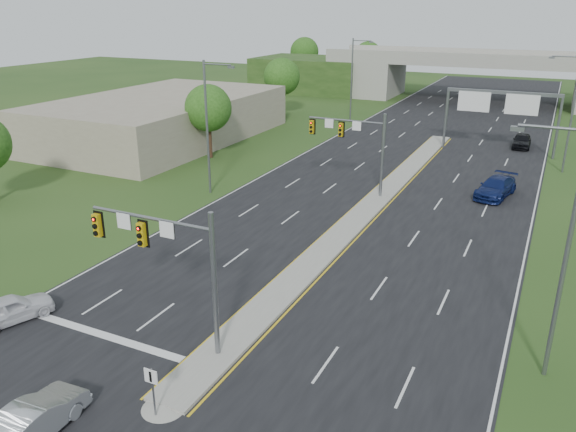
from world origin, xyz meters
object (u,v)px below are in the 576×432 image
Objects in this scene: keep_right_sign at (152,385)px; sign_gantry at (500,105)px; car_far_c at (522,141)px; car_silver at (34,420)px; signal_mast_far at (356,139)px; car_white at (10,309)px; overpass at (481,80)px; car_far_b at (496,187)px; signal_mast_near at (169,253)px.

keep_right_sign is 0.19× the size of sign_gantry.
sign_gantry is at bearing -122.40° from car_far_c.
keep_right_sign is at bearing -97.70° from sign_gantry.
signal_mast_far is at bearing -95.39° from car_silver.
signal_mast_far is at bearing -87.27° from car_white.
signal_mast_far is at bearing -92.35° from overpass.
sign_gantry is 0.14× the size of overpass.
sign_gantry is 2.09× the size of car_far_b.
car_far_c is at bearing -105.99° from car_silver.
car_far_c is (2.42, 4.01, -4.43)m from sign_gantry.
overpass is at bearing 110.73° from car_far_b.
car_far_b is at bearing 75.83° from keep_right_sign.
sign_gantry is 53.35m from car_silver.
signal_mast_near is at bearing -104.36° from car_far_c.
signal_mast_far is at bearing 90.00° from signal_mast_near.
sign_gantry is 35.75m from overpass.
car_far_b is at bearing -92.86° from car_far_c.
overpass is 32.49m from car_far_c.
signal_mast_far is 29.71m from keep_right_sign.
car_far_c is at bearing -90.83° from car_white.
car_white is 54.75m from car_far_c.
car_white is (-11.00, 2.53, -0.79)m from keep_right_sign.
car_far_c is at bearing 76.94° from signal_mast_near.
keep_right_sign is (2.26, -4.45, -3.21)m from signal_mast_near.
car_far_c reaches higher than car_white.
signal_mast_near is at bearing -101.25° from sign_gantry.
car_far_b is (8.57, -50.57, -2.73)m from overpass.
overpass reaches higher than signal_mast_far.
overpass is (2.26, 55.07, -1.17)m from signal_mast_far.
signal_mast_near reaches higher than car_silver.
car_silver is 0.80× the size of car_far_b.
keep_right_sign is at bearing -90.00° from overpass.
signal_mast_near is 45.88m from sign_gantry.
sign_gantry is at bearing -104.37° from car_silver.
keep_right_sign is at bearing -85.61° from signal_mast_far.
overpass is 82.78m from car_white.
signal_mast_far is 32.48m from car_silver.
overpass is (0.00, 84.53, 2.04)m from keep_right_sign.
signal_mast_far reaches higher than car_far_c.
overpass is at bearing 87.65° from signal_mast_far.
signal_mast_near reaches higher than car_far_b.
overpass is 17.27× the size of car_far_c.
overpass reaches higher than sign_gantry.
keep_right_sign is 50.04m from sign_gantry.
car_far_b is 19.50m from car_far_c.
car_far_b is at bearing 22.59° from signal_mast_far.
keep_right_sign is 0.47× the size of car_far_c.
keep_right_sign is 54.23m from car_far_c.
signal_mast_far is 1.51× the size of car_far_c.
car_white is at bearing -107.98° from signal_mast_far.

